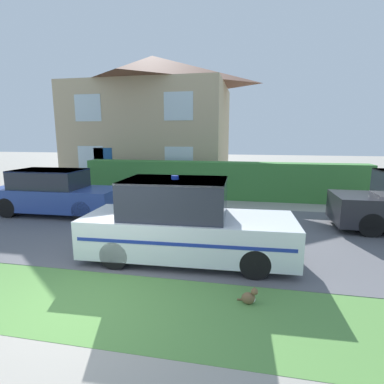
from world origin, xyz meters
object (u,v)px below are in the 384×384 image
neighbour_car_far (54,193)px  house_left (154,119)px  police_car (185,223)px  cat (250,297)px

neighbour_car_far → house_left: 8.82m
police_car → cat: (1.43, -1.58, -0.70)m
police_car → neighbour_car_far: police_car is taller
police_car → house_left: 12.33m
police_car → neighbour_car_far: bearing=149.0°
neighbour_car_far → house_left: size_ratio=0.50×
cat → house_left: 14.45m
cat → neighbour_car_far: size_ratio=0.08×
neighbour_car_far → house_left: house_left is taller
police_car → neighbour_car_far: 6.01m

